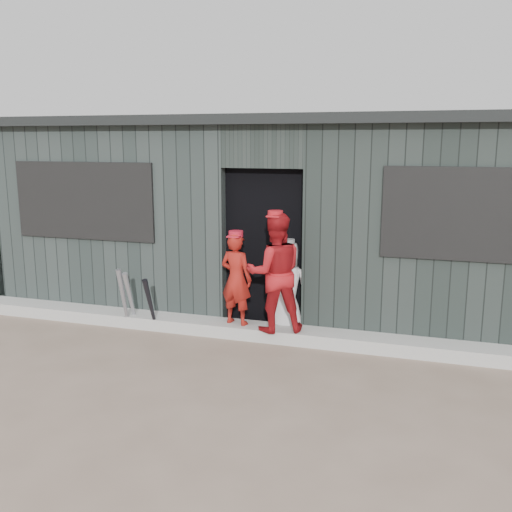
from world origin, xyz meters
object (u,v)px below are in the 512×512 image
(bat_left, at_px, (131,299))
(bat_right, at_px, (151,305))
(player_red_left, at_px, (236,279))
(player_grey_back, at_px, (287,288))
(bat_mid, at_px, (124,299))
(player_red_right, at_px, (275,273))
(dugout, at_px, (291,214))

(bat_left, distance_m, bat_right, 0.35)
(player_red_left, relative_size, player_grey_back, 0.97)
(bat_left, height_order, bat_mid, bat_mid)
(player_red_right, bearing_deg, player_grey_back, -123.21)
(player_red_left, xyz_separation_m, dugout, (0.25, 1.69, 0.58))
(player_red_right, height_order, player_grey_back, player_red_right)
(bat_mid, distance_m, dugout, 2.67)
(bat_mid, relative_size, player_red_left, 0.71)
(player_grey_back, xyz_separation_m, dugout, (-0.31, 1.43, 0.72))
(bat_right, distance_m, player_red_left, 1.11)
(bat_mid, height_order, dugout, dugout)
(bat_right, bearing_deg, bat_left, 163.08)
(player_red_left, distance_m, player_red_right, 0.53)
(bat_mid, distance_m, bat_right, 0.39)
(player_red_right, bearing_deg, player_red_left, -35.50)
(bat_left, bearing_deg, player_red_right, 0.72)
(bat_right, xyz_separation_m, dugout, (1.28, 1.91, 0.93))
(bat_right, xyz_separation_m, player_red_right, (1.53, 0.12, 0.49))
(bat_right, bearing_deg, player_red_right, 4.62)
(bat_right, relative_size, dugout, 0.09)
(bat_right, relative_size, player_red_right, 0.52)
(player_grey_back, bearing_deg, bat_left, 16.11)
(player_red_right, xyz_separation_m, player_grey_back, (0.06, 0.36, -0.27))
(player_red_left, height_order, player_red_right, player_red_right)
(bat_right, bearing_deg, dugout, 56.17)
(player_red_left, xyz_separation_m, player_grey_back, (0.56, 0.25, -0.13))
(bat_mid, bearing_deg, bat_right, -4.25)
(bat_right, xyz_separation_m, player_grey_back, (1.59, 0.48, 0.22))
(bat_left, distance_m, dugout, 2.59)
(bat_left, bearing_deg, player_grey_back, 11.15)
(bat_mid, distance_m, player_red_left, 1.46)
(player_red_left, bearing_deg, dugout, -86.36)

